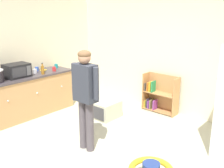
{
  "coord_description": "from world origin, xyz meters",
  "views": [
    {
      "loc": [
        2.79,
        -2.87,
        2.29
      ],
      "look_at": [
        0.03,
        0.3,
        1.08
      ],
      "focal_mm": 42.77,
      "sensor_mm": 36.0,
      "label": 1
    }
  ],
  "objects_px": {
    "microwave": "(17,71)",
    "banana_bunch": "(44,70)",
    "pet_carrier": "(107,110)",
    "red_cup": "(54,69)",
    "amber_bottle": "(43,70)",
    "standing_person": "(85,92)",
    "blue_cup": "(37,69)",
    "white_cup": "(35,71)",
    "teal_cup": "(56,66)",
    "bookshelf": "(159,96)",
    "kitchen_counter": "(29,95)"
  },
  "relations": [
    {
      "from": "microwave",
      "to": "banana_bunch",
      "type": "height_order",
      "value": "microwave"
    },
    {
      "from": "pet_carrier",
      "to": "red_cup",
      "type": "height_order",
      "value": "red_cup"
    },
    {
      "from": "pet_carrier",
      "to": "amber_bottle",
      "type": "xyz_separation_m",
      "value": [
        -1.21,
        -0.71,
        0.82
      ]
    },
    {
      "from": "microwave",
      "to": "standing_person",
      "type": "bearing_deg",
      "value": 0.47
    },
    {
      "from": "blue_cup",
      "to": "red_cup",
      "type": "bearing_deg",
      "value": 40.38
    },
    {
      "from": "white_cup",
      "to": "teal_cup",
      "type": "bearing_deg",
      "value": 98.0
    },
    {
      "from": "banana_bunch",
      "to": "blue_cup",
      "type": "bearing_deg",
      "value": -151.69
    },
    {
      "from": "banana_bunch",
      "to": "teal_cup",
      "type": "bearing_deg",
      "value": 102.06
    },
    {
      "from": "bookshelf",
      "to": "microwave",
      "type": "bearing_deg",
      "value": -131.52
    },
    {
      "from": "bookshelf",
      "to": "red_cup",
      "type": "bearing_deg",
      "value": -142.49
    },
    {
      "from": "bookshelf",
      "to": "pet_carrier",
      "type": "relative_size",
      "value": 1.54
    },
    {
      "from": "banana_bunch",
      "to": "microwave",
      "type": "bearing_deg",
      "value": -88.82
    },
    {
      "from": "pet_carrier",
      "to": "banana_bunch",
      "type": "bearing_deg",
      "value": -158.88
    },
    {
      "from": "microwave",
      "to": "blue_cup",
      "type": "relative_size",
      "value": 5.05
    },
    {
      "from": "teal_cup",
      "to": "amber_bottle",
      "type": "bearing_deg",
      "value": -63.58
    },
    {
      "from": "pet_carrier",
      "to": "blue_cup",
      "type": "xyz_separation_m",
      "value": [
        -1.56,
        -0.63,
        0.77
      ]
    },
    {
      "from": "amber_bottle",
      "to": "blue_cup",
      "type": "relative_size",
      "value": 2.59
    },
    {
      "from": "standing_person",
      "to": "pet_carrier",
      "type": "bearing_deg",
      "value": 117.72
    },
    {
      "from": "amber_bottle",
      "to": "white_cup",
      "type": "height_order",
      "value": "amber_bottle"
    },
    {
      "from": "amber_bottle",
      "to": "white_cup",
      "type": "distance_m",
      "value": 0.21
    },
    {
      "from": "banana_bunch",
      "to": "blue_cup",
      "type": "height_order",
      "value": "blue_cup"
    },
    {
      "from": "kitchen_counter",
      "to": "white_cup",
      "type": "bearing_deg",
      "value": 89.31
    },
    {
      "from": "red_cup",
      "to": "kitchen_counter",
      "type": "bearing_deg",
      "value": -104.04
    },
    {
      "from": "bookshelf",
      "to": "teal_cup",
      "type": "xyz_separation_m",
      "value": [
        -2.12,
        -1.21,
        0.58
      ]
    },
    {
      "from": "bookshelf",
      "to": "red_cup",
      "type": "distance_m",
      "value": 2.45
    },
    {
      "from": "microwave",
      "to": "teal_cup",
      "type": "height_order",
      "value": "microwave"
    },
    {
      "from": "kitchen_counter",
      "to": "amber_bottle",
      "type": "xyz_separation_m",
      "value": [
        0.2,
        0.25,
        0.55
      ]
    },
    {
      "from": "microwave",
      "to": "blue_cup",
      "type": "distance_m",
      "value": 0.61
    },
    {
      "from": "standing_person",
      "to": "pet_carrier",
      "type": "distance_m",
      "value": 1.57
    },
    {
      "from": "microwave",
      "to": "teal_cup",
      "type": "relative_size",
      "value": 5.05
    },
    {
      "from": "microwave",
      "to": "amber_bottle",
      "type": "xyz_separation_m",
      "value": [
        0.19,
        0.49,
        -0.04
      ]
    },
    {
      "from": "banana_bunch",
      "to": "red_cup",
      "type": "height_order",
      "value": "red_cup"
    },
    {
      "from": "banana_bunch",
      "to": "teal_cup",
      "type": "height_order",
      "value": "teal_cup"
    },
    {
      "from": "microwave",
      "to": "white_cup",
      "type": "relative_size",
      "value": 5.05
    },
    {
      "from": "teal_cup",
      "to": "kitchen_counter",
      "type": "bearing_deg",
      "value": -84.0
    },
    {
      "from": "standing_person",
      "to": "microwave",
      "type": "height_order",
      "value": "standing_person"
    },
    {
      "from": "banana_bunch",
      "to": "red_cup",
      "type": "bearing_deg",
      "value": 49.43
    },
    {
      "from": "amber_bottle",
      "to": "red_cup",
      "type": "distance_m",
      "value": 0.35
    },
    {
      "from": "kitchen_counter",
      "to": "pet_carrier",
      "type": "height_order",
      "value": "kitchen_counter"
    },
    {
      "from": "bookshelf",
      "to": "red_cup",
      "type": "height_order",
      "value": "red_cup"
    },
    {
      "from": "teal_cup",
      "to": "white_cup",
      "type": "distance_m",
      "value": 0.65
    },
    {
      "from": "blue_cup",
      "to": "teal_cup",
      "type": "bearing_deg",
      "value": 82.8
    },
    {
      "from": "bookshelf",
      "to": "blue_cup",
      "type": "xyz_separation_m",
      "value": [
        -2.18,
        -1.7,
        0.58
      ]
    },
    {
      "from": "standing_person",
      "to": "banana_bunch",
      "type": "distance_m",
      "value": 2.14
    },
    {
      "from": "white_cup",
      "to": "blue_cup",
      "type": "xyz_separation_m",
      "value": [
        -0.15,
        0.15,
        0.0
      ]
    },
    {
      "from": "kitchen_counter",
      "to": "blue_cup",
      "type": "relative_size",
      "value": 21.01
    },
    {
      "from": "kitchen_counter",
      "to": "white_cup",
      "type": "relative_size",
      "value": 21.01
    },
    {
      "from": "teal_cup",
      "to": "blue_cup",
      "type": "bearing_deg",
      "value": -97.2
    },
    {
      "from": "blue_cup",
      "to": "standing_person",
      "type": "bearing_deg",
      "value": -14.47
    },
    {
      "from": "kitchen_counter",
      "to": "white_cup",
      "type": "xyz_separation_m",
      "value": [
        0.0,
        0.19,
        0.5
      ]
    }
  ]
}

